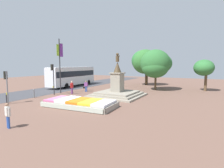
% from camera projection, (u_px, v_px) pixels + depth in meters
% --- Properties ---
extents(ground_plane, '(82.79, 82.79, 0.00)m').
position_uv_depth(ground_plane, '(72.00, 102.00, 18.38)').
color(ground_plane, brown).
extents(street_asphalt_strip, '(6.50, 72.44, 0.01)m').
position_uv_depth(street_asphalt_strip, '(19.00, 95.00, 22.85)').
color(street_asphalt_strip, '#3D3D42').
rests_on(street_asphalt_strip, ground_plane).
extents(flower_planter, '(7.17, 3.70, 0.70)m').
position_uv_depth(flower_planter, '(79.00, 103.00, 16.49)').
color(flower_planter, '#38281C').
rests_on(flower_planter, ground_plane).
extents(statue_monument, '(5.98, 5.98, 5.40)m').
position_uv_depth(statue_monument, '(117.00, 90.00, 21.98)').
color(statue_monument, gray).
rests_on(statue_monument, ground_plane).
extents(traffic_light_near_crossing, '(0.41, 0.30, 3.30)m').
position_uv_depth(traffic_light_near_crossing, '(6.00, 81.00, 17.42)').
color(traffic_light_near_crossing, slate).
rests_on(traffic_light_near_crossing, ground_plane).
extents(traffic_light_mid_block, '(0.41, 0.28, 4.01)m').
position_uv_depth(traffic_light_mid_block, '(53.00, 74.00, 22.65)').
color(traffic_light_mid_block, '#2D2D33').
rests_on(traffic_light_mid_block, ground_plane).
extents(banner_pole, '(0.19, 1.14, 7.42)m').
position_uv_depth(banner_pole, '(60.00, 64.00, 23.83)').
color(banner_pole, '#2D2D33').
rests_on(banner_pole, ground_plane).
extents(city_bus, '(3.03, 11.30, 3.51)m').
position_uv_depth(city_bus, '(73.00, 75.00, 32.13)').
color(city_bus, silver).
rests_on(city_bus, ground_plane).
extents(pedestrian_with_handbag, '(0.66, 0.47, 1.61)m').
position_uv_depth(pedestrian_with_handbag, '(86.00, 86.00, 25.47)').
color(pedestrian_with_handbag, '#264CA5').
rests_on(pedestrian_with_handbag, ground_plane).
extents(pedestrian_near_planter, '(0.22, 0.57, 1.74)m').
position_uv_depth(pedestrian_near_planter, '(72.00, 87.00, 23.52)').
color(pedestrian_near_planter, '#8C4C99').
rests_on(pedestrian_near_planter, ground_plane).
extents(pedestrian_crossing_plaza, '(0.56, 0.29, 1.60)m').
position_uv_depth(pedestrian_crossing_plaza, '(8.00, 114.00, 10.81)').
color(pedestrian_crossing_plaza, '#264CA5').
rests_on(pedestrian_crossing_plaza, ground_plane).
extents(kerb_bollard_south, '(0.14, 0.14, 0.90)m').
position_uv_depth(kerb_bollard_south, '(7.00, 98.00, 18.09)').
color(kerb_bollard_south, '#2D2D33').
rests_on(kerb_bollard_south, ground_plane).
extents(kerb_bollard_mid_a, '(0.17, 0.17, 1.05)m').
position_uv_depth(kerb_bollard_mid_a, '(34.00, 93.00, 20.83)').
color(kerb_bollard_mid_a, slate).
rests_on(kerb_bollard_mid_a, ground_plane).
extents(park_tree_far_left, '(2.89, 3.02, 4.72)m').
position_uv_depth(park_tree_far_left, '(204.00, 68.00, 25.93)').
color(park_tree_far_left, brown).
rests_on(park_tree_far_left, ground_plane).
extents(park_tree_behind_statue, '(4.56, 5.06, 6.27)m').
position_uv_depth(park_tree_behind_statue, '(156.00, 65.00, 26.88)').
color(park_tree_behind_statue, brown).
rests_on(park_tree_behind_statue, ground_plane).
extents(park_tree_far_right, '(5.02, 4.85, 6.84)m').
position_uv_depth(park_tree_far_right, '(144.00, 61.00, 33.42)').
color(park_tree_far_right, '#4C3823').
rests_on(park_tree_far_right, ground_plane).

